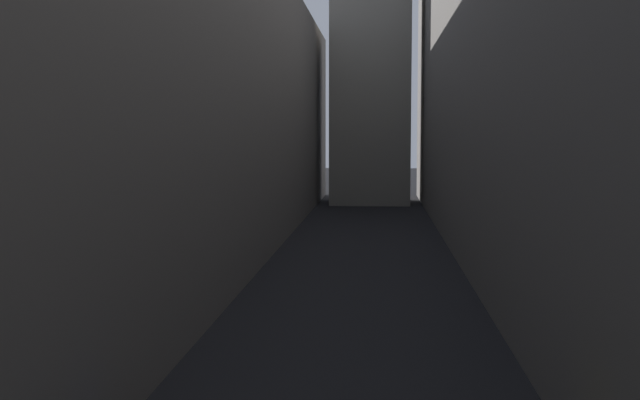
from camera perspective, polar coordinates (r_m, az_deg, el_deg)
ground_plane at (r=40.68m, az=2.86°, el=-5.71°), size 264.00×264.00×0.00m
building_block_left at (r=44.41m, az=-14.72°, el=7.06°), size 15.81×108.00×18.59m
building_block_right at (r=43.58m, az=18.96°, el=10.15°), size 12.60×108.00×23.35m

